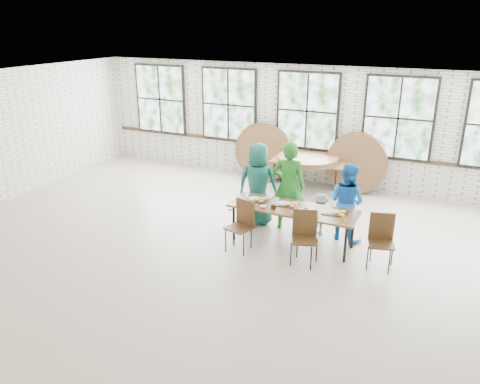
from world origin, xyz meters
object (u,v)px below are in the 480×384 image
(chair_near_right, at_px, (305,232))
(storage_table, at_px, (308,163))
(chair_near_left, at_px, (242,221))
(dining_table, at_px, (293,210))

(chair_near_right, height_order, storage_table, chair_near_right)
(chair_near_right, bearing_deg, storage_table, 86.05)
(chair_near_left, xyz_separation_m, storage_table, (0.13, 3.64, 0.13))
(storage_table, bearing_deg, chair_near_right, -77.07)
(dining_table, distance_m, chair_near_right, 0.71)
(dining_table, xyz_separation_m, chair_near_left, (-0.78, -0.58, -0.13))
(storage_table, bearing_deg, chair_near_left, -95.38)
(dining_table, height_order, storage_table, same)
(chair_near_left, height_order, chair_near_right, same)
(dining_table, bearing_deg, storage_table, 102.82)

